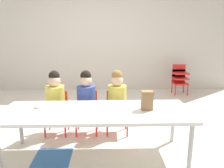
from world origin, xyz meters
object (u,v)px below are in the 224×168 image
Objects in this scene: craft_table at (96,114)px; paper_plate_center_table at (99,107)px; seated_child_near_camera at (55,97)px; paper_plate_near_edge at (38,108)px; seated_child_far_right at (117,96)px; seated_child_middle_seat at (86,96)px; kid_chair_red_stack at (180,77)px; paper_bag_brown at (147,100)px; donut_powdered_on_plate at (38,106)px.

paper_plate_center_table reaches higher than craft_table.
seated_child_near_camera is 0.51m from paper_plate_near_edge.
seated_child_far_right is at bearing 0.00° from seated_child_near_camera.
seated_child_middle_seat is 2.83m from kid_chair_red_stack.
paper_bag_brown is at bearing 1.76° from craft_table.
seated_child_near_camera reaches higher than craft_table.
seated_child_near_camera reaches higher than paper_bag_brown.
donut_powdered_on_plate is (-1.27, 0.08, -0.09)m from paper_bag_brown.
seated_child_near_camera is 1.32m from paper_bag_brown.
donut_powdered_on_plate is at bearing -135.83° from seated_child_middle_seat.
seated_child_near_camera is 0.79m from paper_plate_center_table.
seated_child_near_camera is 1.00× the size of seated_child_far_right.
seated_child_far_right is at bearing 28.00° from paper_plate_near_edge.
donut_powdered_on_plate is at bearing -152.00° from seated_child_far_right.
kid_chair_red_stack is at bearing 39.68° from seated_child_near_camera.
paper_bag_brown reaches higher than paper_plate_near_edge.
seated_child_middle_seat reaches higher than donut_powdered_on_plate.
paper_plate_near_edge is at bearing -135.83° from seated_child_middle_seat.
seated_child_middle_seat is at bearing 104.97° from craft_table.
craft_table is 2.35× the size of seated_child_middle_seat.
paper_plate_center_table is (0.62, -0.48, 0.02)m from seated_child_near_camera.
paper_plate_center_table is at bearing -37.81° from seated_child_near_camera.
paper_plate_near_edge is (-0.09, -0.51, 0.02)m from seated_child_near_camera.
kid_chair_red_stack is at bearing 45.26° from seated_child_middle_seat.
paper_bag_brown is at bearing -26.52° from seated_child_near_camera.
craft_table is 2.35× the size of seated_child_far_right.
seated_child_far_right reaches higher than paper_plate_center_table.
seated_child_far_right is 0.54m from paper_plate_center_table.
craft_table is at bearing -75.03° from seated_child_middle_seat.
donut_powdered_on_plate is at bearing -178.31° from paper_plate_center_table.
paper_plate_center_table is 0.72m from donut_powdered_on_plate.
paper_plate_center_table is (0.71, 0.02, 0.00)m from paper_plate_near_edge.
seated_child_far_right is at bearing -127.84° from kid_chair_red_stack.
seated_child_near_camera is 1.00× the size of seated_child_middle_seat.
craft_table is at bearing -125.00° from kid_chair_red_stack.
seated_child_far_right reaches higher than paper_bag_brown.
paper_plate_near_edge is 0.02m from donut_powdered_on_plate.
seated_child_far_right is (0.86, 0.00, 0.00)m from seated_child_near_camera.
seated_child_far_right is 9.36× the size of donut_powdered_on_plate.
donut_powdered_on_plate is (0.00, 0.00, 0.02)m from paper_plate_near_edge.
seated_child_far_right is at bearing 28.00° from donut_powdered_on_plate.
seated_child_near_camera reaches higher than paper_plate_near_edge.
seated_child_near_camera is 0.52m from donut_powdered_on_plate.
seated_child_near_camera is 4.17× the size of paper_bag_brown.
craft_table is 0.85m from seated_child_near_camera.
seated_child_far_right reaches higher than craft_table.
kid_chair_red_stack is 3.78× the size of paper_plate_center_table.
seated_child_middle_seat is 0.73m from paper_plate_near_edge.
seated_child_far_right is 1.08m from paper_plate_near_edge.
seated_child_near_camera is (-0.59, 0.60, 0.03)m from craft_table.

